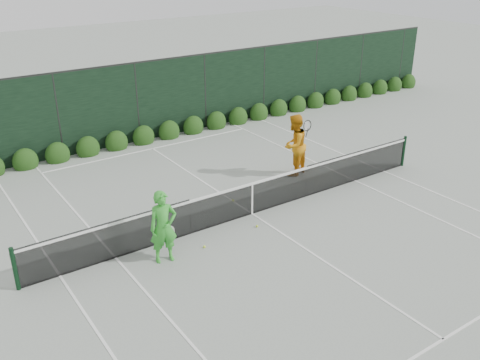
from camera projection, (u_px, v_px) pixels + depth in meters
ground at (252, 214)px, 15.22m from camera, size 80.00×80.00×0.00m
tennis_net at (251, 197)px, 14.99m from camera, size 12.90×0.10×1.07m
player_woman at (163, 227)px, 12.64m from camera, size 0.74×0.55×1.83m
player_man at (294, 145)px, 17.42m from camera, size 1.21×1.08×2.06m
court_lines at (252, 214)px, 15.21m from camera, size 11.03×23.83×0.01m
windscreen_fence at (320, 201)px, 12.56m from camera, size 32.00×21.07×3.06m
hedge_row at (144, 137)px, 20.51m from camera, size 31.66×0.65×0.94m
tennis_balls at (232, 223)px, 14.65m from camera, size 2.14×1.88×0.07m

